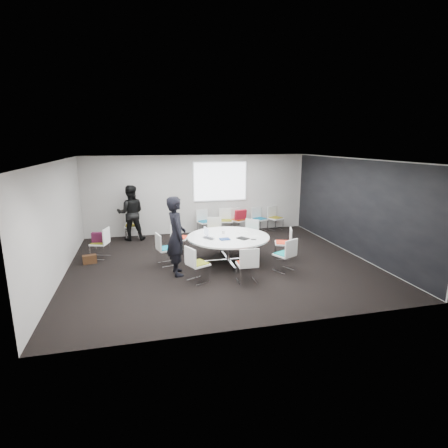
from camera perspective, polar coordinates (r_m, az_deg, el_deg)
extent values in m
cube|color=black|center=(9.67, -0.60, -6.49)|extent=(8.00, 7.00, 0.04)
cube|color=white|center=(9.11, -0.64, 10.57)|extent=(8.00, 7.00, 0.04)
cube|color=#A6A19D|center=(12.69, -4.21, 4.85)|extent=(8.00, 0.04, 2.80)
cube|color=#A6A19D|center=(6.02, 6.98, -4.72)|extent=(8.00, 0.04, 2.80)
cube|color=#A6A19D|center=(9.27, -25.61, 0.45)|extent=(0.04, 7.00, 2.80)
cube|color=#A6A19D|center=(10.90, 20.46, 2.66)|extent=(0.04, 7.00, 2.80)
cube|color=black|center=(10.89, 20.33, 2.66)|extent=(0.01, 6.94, 2.74)
cube|color=silver|center=(9.77, 0.70, -5.90)|extent=(0.90, 0.90, 0.08)
cylinder|color=silver|center=(9.67, 0.70, -4.08)|extent=(0.10, 0.10, 0.65)
cylinder|color=white|center=(9.58, 0.71, -2.11)|extent=(2.25, 2.25, 0.04)
cube|color=white|center=(12.73, -0.62, 6.96)|extent=(1.90, 0.03, 1.35)
cube|color=silver|center=(10.14, 9.53, -4.37)|extent=(0.54, 0.54, 0.42)
cube|color=white|center=(10.07, 9.58, -3.12)|extent=(0.57, 0.58, 0.04)
cube|color=red|center=(10.06, 9.59, -2.95)|extent=(0.50, 0.51, 0.03)
cube|color=white|center=(10.02, 10.83, -1.88)|extent=(0.19, 0.44, 0.42)
cube|color=silver|center=(10.97, 4.14, -2.85)|extent=(0.59, 0.59, 0.42)
cube|color=white|center=(10.91, 4.16, -1.68)|extent=(0.64, 0.64, 0.04)
cube|color=#088373|center=(10.90, 4.16, -1.53)|extent=(0.55, 0.55, 0.03)
cube|color=white|center=(11.04, 4.64, -0.29)|extent=(0.36, 0.34, 0.42)
cube|color=silver|center=(11.23, -1.65, -2.44)|extent=(0.52, 0.52, 0.42)
cube|color=white|center=(11.17, -1.65, -1.31)|extent=(0.56, 0.55, 0.04)
cube|color=olive|center=(11.16, -1.66, -1.16)|extent=(0.49, 0.47, 0.03)
cube|color=white|center=(11.31, -1.59, 0.09)|extent=(0.45, 0.16, 0.42)
cube|color=silver|center=(10.59, -7.16, -3.51)|extent=(0.54, 0.54, 0.42)
cube|color=white|center=(10.53, -7.20, -2.31)|extent=(0.58, 0.59, 0.04)
cube|color=red|center=(10.52, -7.20, -2.15)|extent=(0.50, 0.51, 0.03)
cube|color=white|center=(10.53, -8.34, -1.06)|extent=(0.20, 0.44, 0.42)
cube|color=silver|center=(9.60, -9.36, -5.37)|extent=(0.51, 0.51, 0.42)
cube|color=white|center=(9.53, -9.41, -4.06)|extent=(0.54, 0.55, 0.04)
cube|color=#07637B|center=(9.52, -9.42, -3.88)|extent=(0.47, 0.48, 0.03)
cube|color=white|center=(9.40, -10.68, -2.88)|extent=(0.15, 0.45, 0.42)
cube|color=silver|center=(8.38, -4.24, -8.02)|extent=(0.56, 0.56, 0.42)
cube|color=white|center=(8.30, -4.27, -6.54)|extent=(0.59, 0.60, 0.04)
cube|color=olive|center=(8.29, -4.27, -6.35)|extent=(0.51, 0.52, 0.03)
cube|color=white|center=(8.12, -5.54, -5.31)|extent=(0.22, 0.43, 0.42)
cube|color=silver|center=(8.36, 3.73, -8.08)|extent=(0.43, 0.43, 0.42)
cube|color=white|center=(8.28, 3.76, -6.59)|extent=(0.48, 0.46, 0.04)
cube|color=red|center=(8.27, 3.76, -6.40)|extent=(0.41, 0.39, 0.03)
cube|color=white|center=(8.01, 4.18, -5.54)|extent=(0.46, 0.05, 0.42)
cube|color=silver|center=(9.15, 9.77, -6.32)|extent=(0.56, 0.56, 0.42)
cube|color=white|center=(9.08, 9.83, -4.95)|extent=(0.61, 0.60, 0.04)
cube|color=#0A817D|center=(9.07, 9.84, -4.77)|extent=(0.53, 0.52, 0.03)
cube|color=white|center=(8.88, 10.93, -3.85)|extent=(0.43, 0.24, 0.42)
cube|color=silver|center=(12.59, -3.12, -0.72)|extent=(0.54, 0.54, 0.42)
cube|color=white|center=(12.54, -3.14, 0.30)|extent=(0.58, 0.57, 0.04)
cube|color=#0B5877|center=(12.53, -3.14, 0.43)|extent=(0.50, 0.49, 0.03)
cube|color=white|center=(12.67, -3.62, 1.49)|extent=(0.45, 0.19, 0.42)
cube|color=silver|center=(12.73, 0.33, -0.55)|extent=(0.48, 0.48, 0.42)
cube|color=white|center=(12.67, 0.33, 0.46)|extent=(0.52, 0.50, 0.04)
cube|color=olive|center=(12.67, 0.33, 0.59)|extent=(0.45, 0.44, 0.03)
cube|color=white|center=(12.83, 0.25, 1.67)|extent=(0.46, 0.10, 0.42)
cube|color=silver|center=(12.85, 2.43, -0.42)|extent=(0.56, 0.56, 0.42)
cube|color=white|center=(12.80, 2.44, 0.58)|extent=(0.60, 0.59, 0.04)
cube|color=#D35211|center=(12.80, 2.45, 0.71)|extent=(0.52, 0.51, 0.03)
cube|color=white|center=(12.91, 1.84, 1.74)|extent=(0.43, 0.23, 0.42)
cube|color=silver|center=(13.08, 5.83, -0.24)|extent=(0.54, 0.54, 0.42)
cube|color=white|center=(13.03, 5.86, 0.74)|extent=(0.58, 0.57, 0.04)
cube|color=#075275|center=(13.02, 5.86, 0.87)|extent=(0.51, 0.49, 0.03)
cube|color=white|center=(13.14, 5.30, 1.89)|extent=(0.44, 0.19, 0.42)
cube|color=silver|center=(13.34, 8.40, -0.05)|extent=(0.55, 0.55, 0.42)
cube|color=white|center=(13.28, 8.43, 0.91)|extent=(0.60, 0.59, 0.04)
cube|color=olive|center=(13.28, 8.44, 1.04)|extent=(0.52, 0.51, 0.03)
cube|color=white|center=(13.38, 7.83, 2.03)|extent=(0.44, 0.21, 0.42)
cube|color=silver|center=(10.60, -19.54, -4.19)|extent=(0.53, 0.53, 0.42)
cube|color=white|center=(10.53, -19.63, -2.99)|extent=(0.56, 0.57, 0.04)
cube|color=olive|center=(10.52, -19.64, -2.83)|extent=(0.48, 0.50, 0.03)
cube|color=white|center=(10.39, -18.67, -1.81)|extent=(0.17, 0.45, 0.42)
cube|color=silver|center=(12.40, -14.78, -1.37)|extent=(0.43, 0.43, 0.42)
cube|color=white|center=(12.35, -14.84, -0.33)|extent=(0.47, 0.45, 0.04)
cube|color=olive|center=(12.34, -14.85, -0.20)|extent=(0.41, 0.39, 0.03)
cube|color=white|center=(12.50, -14.86, 0.91)|extent=(0.46, 0.05, 0.42)
imported|color=black|center=(8.67, -7.79, -1.96)|extent=(0.53, 0.76, 1.98)
imported|color=black|center=(12.10, -14.99, 1.76)|extent=(0.92, 0.72, 1.86)
imported|color=#333338|center=(9.37, -2.30, -2.25)|extent=(0.37, 0.40, 0.03)
cube|color=silver|center=(9.55, -2.92, -1.24)|extent=(0.07, 0.30, 0.22)
cube|color=black|center=(9.33, 3.09, -2.34)|extent=(0.34, 0.37, 0.02)
cube|color=navy|center=(9.24, 0.11, -2.47)|extent=(0.28, 0.22, 0.03)
cube|color=white|center=(10.05, 3.14, -1.26)|extent=(0.33, 0.25, 0.00)
cube|color=white|center=(9.57, 4.90, -2.03)|extent=(0.32, 0.25, 0.00)
cylinder|color=white|center=(9.81, -0.14, -1.34)|extent=(0.08, 0.08, 0.09)
cube|color=black|center=(9.27, 4.85, -2.52)|extent=(0.16, 0.11, 0.01)
cube|color=#45122B|center=(10.49, -19.71, -2.05)|extent=(0.41, 0.19, 0.28)
cube|color=#3E2513|center=(10.27, -21.08, -5.39)|extent=(0.39, 0.24, 0.24)
cube|color=maroon|center=(12.55, 2.72, 1.53)|extent=(0.46, 0.25, 0.36)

